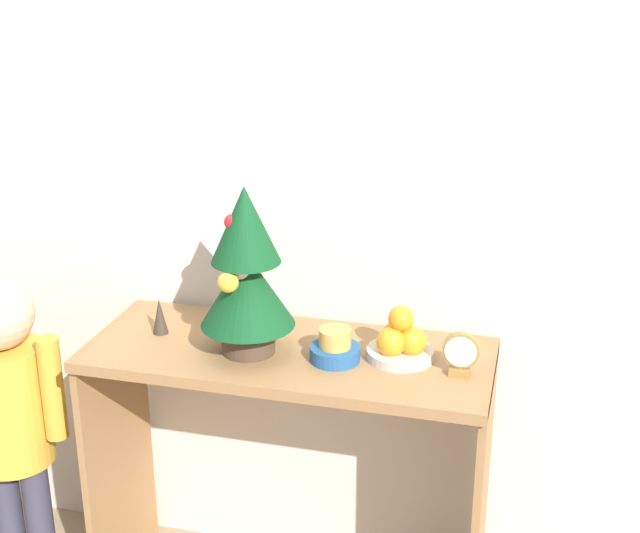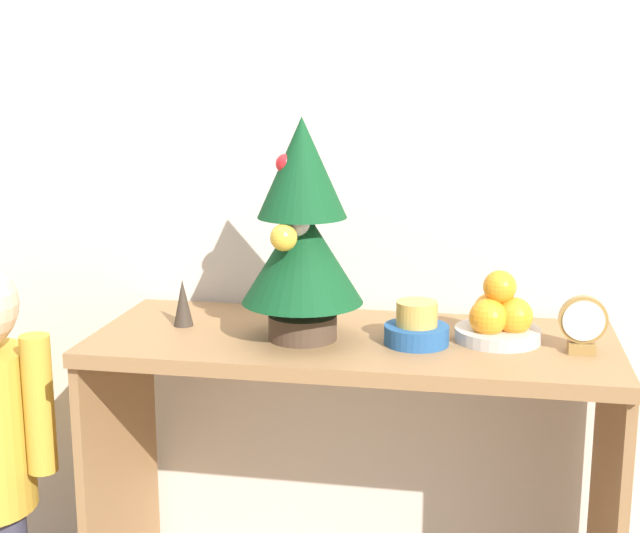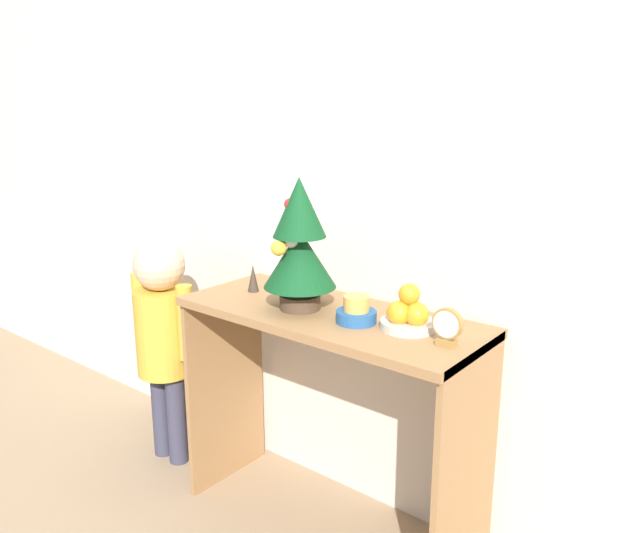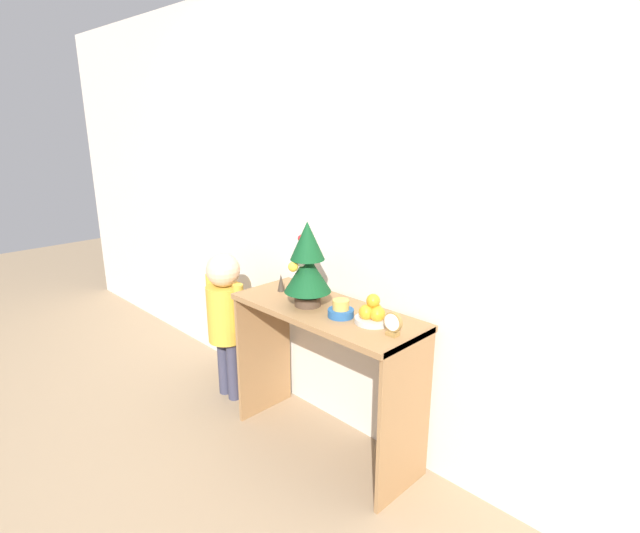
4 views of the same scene
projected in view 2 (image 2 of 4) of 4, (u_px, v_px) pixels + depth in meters
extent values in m
cube|color=beige|center=(372.00, 115.00, 1.97)|extent=(7.00, 0.05, 2.50)
cube|color=olive|center=(353.00, 343.00, 1.82)|extent=(1.06, 0.43, 0.03)
cube|color=olive|center=(122.00, 499.00, 1.99)|extent=(0.02, 0.39, 0.82)
cylinder|color=#4C3828|center=(303.00, 327.00, 1.79)|extent=(0.14, 0.14, 0.05)
cylinder|color=brown|center=(303.00, 305.00, 1.78)|extent=(0.02, 0.02, 0.04)
cone|color=#0F421E|center=(302.00, 254.00, 1.76)|extent=(0.24, 0.24, 0.20)
cone|color=#0F421E|center=(302.00, 167.00, 1.72)|extent=(0.18, 0.18, 0.20)
sphere|color=silver|center=(297.00, 223.00, 1.71)|extent=(0.05, 0.05, 0.05)
sphere|color=gold|center=(284.00, 237.00, 1.68)|extent=(0.05, 0.05, 0.05)
sphere|color=#2D4CA8|center=(322.00, 210.00, 1.75)|extent=(0.04, 0.04, 0.04)
sphere|color=red|center=(286.00, 164.00, 1.72)|extent=(0.04, 0.04, 0.04)
sphere|color=#2D4CA8|center=(298.00, 214.00, 1.78)|extent=(0.06, 0.06, 0.06)
cylinder|color=#B7B2A8|center=(498.00, 334.00, 1.78)|extent=(0.17, 0.17, 0.03)
sphere|color=orange|center=(514.00, 316.00, 1.77)|extent=(0.08, 0.08, 0.08)
sphere|color=orange|center=(492.00, 311.00, 1.80)|extent=(0.08, 0.08, 0.08)
sphere|color=orange|center=(488.00, 317.00, 1.76)|extent=(0.08, 0.08, 0.08)
sphere|color=orange|center=(500.00, 287.00, 1.76)|extent=(0.07, 0.07, 0.07)
cylinder|color=#235189|center=(416.00, 335.00, 1.76)|extent=(0.13, 0.13, 0.04)
cylinder|color=gold|center=(417.00, 314.00, 1.75)|extent=(0.08, 0.08, 0.05)
cube|color=olive|center=(581.00, 348.00, 1.71)|extent=(0.05, 0.04, 0.02)
cylinder|color=olive|center=(583.00, 320.00, 1.69)|extent=(0.09, 0.02, 0.09)
cylinder|color=white|center=(584.00, 321.00, 1.68)|extent=(0.08, 0.00, 0.08)
cone|color=#382D23|center=(183.00, 303.00, 1.88)|extent=(0.04, 0.04, 0.10)
cylinder|color=gold|center=(39.00, 404.00, 1.90)|extent=(0.06, 0.06, 0.31)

